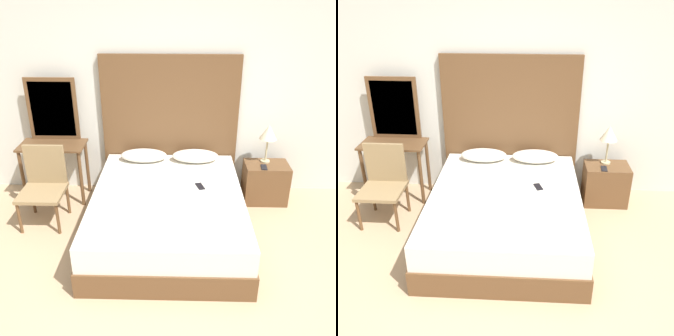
# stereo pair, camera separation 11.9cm
# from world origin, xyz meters

# --- Properties ---
(wall_back) EXTENTS (10.00, 0.06, 2.70)m
(wall_back) POSITION_xyz_m (0.00, 2.54, 1.35)
(wall_back) COLOR silver
(wall_back) RESTS_ON ground_plane
(bed) EXTENTS (1.65, 2.05, 0.53)m
(bed) POSITION_xyz_m (-0.04, 1.41, 0.26)
(bed) COLOR brown
(bed) RESTS_ON ground_plane
(headboard) EXTENTS (1.74, 0.05, 1.82)m
(headboard) POSITION_xyz_m (-0.04, 2.46, 0.91)
(headboard) COLOR brown
(headboard) RESTS_ON ground_plane
(pillow_left) EXTENTS (0.59, 0.31, 0.14)m
(pillow_left) POSITION_xyz_m (-0.37, 2.24, 0.60)
(pillow_left) COLOR silver
(pillow_left) RESTS_ON bed
(pillow_right) EXTENTS (0.59, 0.31, 0.14)m
(pillow_right) POSITION_xyz_m (0.28, 2.24, 0.60)
(pillow_right) COLOR silver
(pillow_right) RESTS_ON bed
(phone_on_bed) EXTENTS (0.11, 0.16, 0.01)m
(phone_on_bed) POSITION_xyz_m (0.31, 1.56, 0.53)
(phone_on_bed) COLOR black
(phone_on_bed) RESTS_ON bed
(nightstand) EXTENTS (0.55, 0.38, 0.52)m
(nightstand) POSITION_xyz_m (1.20, 2.19, 0.26)
(nightstand) COLOR brown
(nightstand) RESTS_ON ground_plane
(table_lamp) EXTENTS (0.21, 0.21, 0.50)m
(table_lamp) POSITION_xyz_m (1.18, 2.26, 0.91)
(table_lamp) COLOR tan
(table_lamp) RESTS_ON nightstand
(phone_on_nightstand) EXTENTS (0.08, 0.16, 0.01)m
(phone_on_nightstand) POSITION_xyz_m (1.13, 2.09, 0.53)
(phone_on_nightstand) COLOR black
(phone_on_nightstand) RESTS_ON nightstand
(vanity_desk) EXTENTS (0.82, 0.43, 0.76)m
(vanity_desk) POSITION_xyz_m (-1.51, 2.18, 0.60)
(vanity_desk) COLOR brown
(vanity_desk) RESTS_ON ground_plane
(vanity_mirror) EXTENTS (0.63, 0.03, 0.79)m
(vanity_mirror) POSITION_xyz_m (-1.51, 2.37, 1.16)
(vanity_mirror) COLOR brown
(vanity_mirror) RESTS_ON vanity_desk
(chair) EXTENTS (0.50, 0.49, 0.91)m
(chair) POSITION_xyz_m (-1.50, 1.69, 0.50)
(chair) COLOR olive
(chair) RESTS_ON ground_plane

